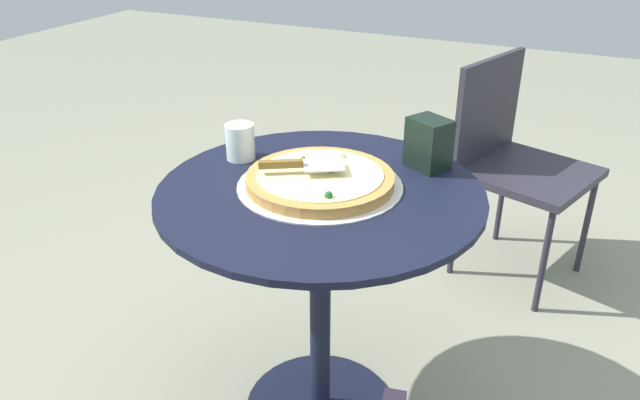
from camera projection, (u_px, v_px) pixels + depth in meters
patio_table at (320, 257)px, 1.62m from camera, size 0.81×0.81×0.74m
pizza_on_tray at (320, 180)px, 1.54m from camera, size 0.41×0.41×0.05m
pizza_server at (301, 164)px, 1.53m from camera, size 0.21×0.15×0.02m
drinking_cup at (240, 142)px, 1.68m from camera, size 0.08×0.08×0.10m
napkin_dispenser at (429, 143)px, 1.62m from camera, size 0.13×0.12×0.13m
patio_chair_near at (513, 153)px, 2.35m from camera, size 0.54×0.54×0.84m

